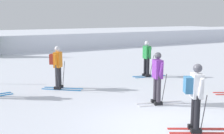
# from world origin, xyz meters

# --- Properties ---
(ground_plane) EXTENTS (120.00, 120.00, 0.00)m
(ground_plane) POSITION_xyz_m (0.00, 0.00, 0.00)
(ground_plane) COLOR silver
(far_snow_ridge) EXTENTS (80.00, 6.35, 1.38)m
(far_snow_ridge) POSITION_xyz_m (0.00, 20.62, 0.69)
(far_snow_ridge) COLOR silver
(far_snow_ridge) RESTS_ON ground
(skier_purple) EXTENTS (1.64, 0.97, 1.71)m
(skier_purple) POSITION_xyz_m (0.94, 1.70, 0.92)
(skier_purple) COLOR silver
(skier_purple) RESTS_ON ground
(skier_orange) EXTENTS (1.46, 1.32, 1.71)m
(skier_orange) POSITION_xyz_m (-1.18, 5.24, 0.96)
(skier_orange) COLOR #237AC6
(skier_orange) RESTS_ON ground
(skier_white) EXTENTS (1.57, 1.13, 1.71)m
(skier_white) POSITION_xyz_m (0.31, -0.55, 0.96)
(skier_white) COLOR red
(skier_white) RESTS_ON ground
(skier_green) EXTENTS (1.64, 1.00, 1.71)m
(skier_green) POSITION_xyz_m (3.30, 5.44, 0.92)
(skier_green) COLOR #237AC6
(skier_green) RESTS_ON ground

